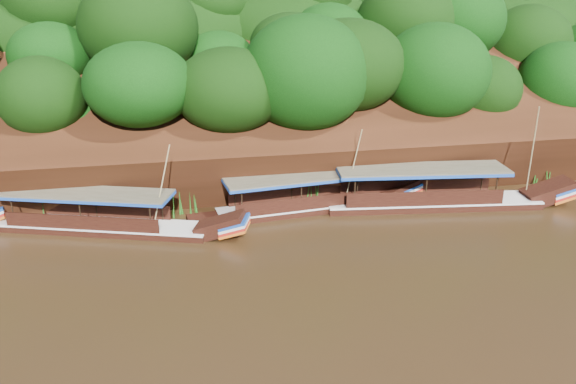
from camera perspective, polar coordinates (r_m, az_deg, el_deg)
name	(u,v)px	position (r m, az deg, el deg)	size (l,w,h in m)	color
ground	(311,274)	(27.58, 2.35, -8.34)	(160.00, 160.00, 0.00)	black
riverbank	(247,129)	(47.97, -4.15, 6.45)	(120.00, 30.06, 19.40)	black
boat_0	(445,197)	(36.96, 15.70, -0.54)	(16.15, 4.27, 7.13)	black
boat_1	(317,201)	(35.19, 2.99, -0.95)	(13.44, 3.40, 5.63)	black
boat_2	(115,223)	(33.46, -17.15, -3.00)	(14.42, 6.47, 5.68)	black
reeds	(230,195)	(35.29, -5.92, -0.32)	(49.09, 2.49, 2.09)	#205916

